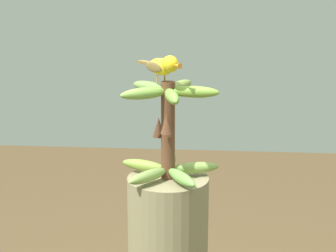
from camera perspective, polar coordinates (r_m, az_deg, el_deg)
The scene contains 2 objects.
banana_bunch at distance 1.79m, azimuth -0.04°, elevation -0.43°, with size 0.31×0.31×0.30m.
perched_bird at distance 1.75m, azimuth -0.44°, elevation 5.74°, with size 0.14×0.15×0.08m.
Camera 1 is at (0.14, -1.72, 1.79)m, focal length 64.33 mm.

